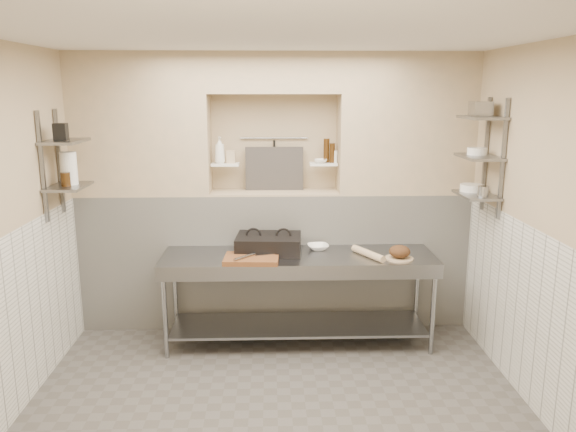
{
  "coord_description": "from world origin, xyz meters",
  "views": [
    {
      "loc": [
        -0.05,
        -3.94,
        2.45
      ],
      "look_at": [
        0.11,
        0.9,
        1.35
      ],
      "focal_mm": 35.0,
      "sensor_mm": 36.0,
      "label": 1
    }
  ],
  "objects_px": {
    "cutting_board": "(251,259)",
    "rolling_pin": "(368,254)",
    "bowl_alcove": "(321,161)",
    "bottle_soap": "(220,150)",
    "mixing_bowl": "(318,247)",
    "panini_press": "(269,244)",
    "bread_loaf": "(400,251)",
    "jug_left": "(69,168)",
    "prep_table": "(299,281)"
  },
  "relations": [
    {
      "from": "panini_press",
      "to": "bottle_soap",
      "type": "bearing_deg",
      "value": 142.71
    },
    {
      "from": "jug_left",
      "to": "panini_press",
      "type": "bearing_deg",
      "value": 6.59
    },
    {
      "from": "panini_press",
      "to": "bottle_soap",
      "type": "distance_m",
      "value": 1.08
    },
    {
      "from": "cutting_board",
      "to": "mixing_bowl",
      "type": "distance_m",
      "value": 0.74
    },
    {
      "from": "bowl_alcove",
      "to": "bottle_soap",
      "type": "bearing_deg",
      "value": -179.96
    },
    {
      "from": "bowl_alcove",
      "to": "jug_left",
      "type": "distance_m",
      "value": 2.39
    },
    {
      "from": "rolling_pin",
      "to": "bottle_soap",
      "type": "relative_size",
      "value": 1.65
    },
    {
      "from": "jug_left",
      "to": "bottle_soap",
      "type": "bearing_deg",
      "value": 26.14
    },
    {
      "from": "rolling_pin",
      "to": "jug_left",
      "type": "height_order",
      "value": "jug_left"
    },
    {
      "from": "bottle_soap",
      "to": "jug_left",
      "type": "relative_size",
      "value": 0.92
    },
    {
      "from": "mixing_bowl",
      "to": "bread_loaf",
      "type": "bearing_deg",
      "value": -25.44
    },
    {
      "from": "cutting_board",
      "to": "rolling_pin",
      "type": "relative_size",
      "value": 1.12
    },
    {
      "from": "panini_press",
      "to": "bread_loaf",
      "type": "height_order",
      "value": "panini_press"
    },
    {
      "from": "panini_press",
      "to": "jug_left",
      "type": "height_order",
      "value": "jug_left"
    },
    {
      "from": "panini_press",
      "to": "mixing_bowl",
      "type": "xyz_separation_m",
      "value": [
        0.49,
        0.08,
        -0.06
      ]
    },
    {
      "from": "prep_table",
      "to": "mixing_bowl",
      "type": "relative_size",
      "value": 12.55
    },
    {
      "from": "bowl_alcove",
      "to": "panini_press",
      "type": "bearing_deg",
      "value": -141.21
    },
    {
      "from": "bottle_soap",
      "to": "bowl_alcove",
      "type": "bearing_deg",
      "value": 0.04
    },
    {
      "from": "mixing_bowl",
      "to": "jug_left",
      "type": "xyz_separation_m",
      "value": [
        -2.26,
        -0.29,
        0.83
      ]
    },
    {
      "from": "bread_loaf",
      "to": "bowl_alcove",
      "type": "bearing_deg",
      "value": 134.65
    },
    {
      "from": "cutting_board",
      "to": "jug_left",
      "type": "distance_m",
      "value": 1.82
    },
    {
      "from": "bottle_soap",
      "to": "jug_left",
      "type": "bearing_deg",
      "value": -153.86
    },
    {
      "from": "bowl_alcove",
      "to": "cutting_board",
      "type": "bearing_deg",
      "value": -134.17
    },
    {
      "from": "bread_loaf",
      "to": "cutting_board",
      "type": "bearing_deg",
      "value": -179.19
    },
    {
      "from": "rolling_pin",
      "to": "bowl_alcove",
      "type": "height_order",
      "value": "bowl_alcove"
    },
    {
      "from": "bowl_alcove",
      "to": "rolling_pin",
      "type": "bearing_deg",
      "value": -56.65
    },
    {
      "from": "mixing_bowl",
      "to": "bowl_alcove",
      "type": "bearing_deg",
      "value": 82.46
    },
    {
      "from": "cutting_board",
      "to": "bread_loaf",
      "type": "height_order",
      "value": "bread_loaf"
    },
    {
      "from": "prep_table",
      "to": "bread_loaf",
      "type": "relative_size",
      "value": 13.24
    },
    {
      "from": "panini_press",
      "to": "rolling_pin",
      "type": "height_order",
      "value": "panini_press"
    },
    {
      "from": "panini_press",
      "to": "bread_loaf",
      "type": "distance_m",
      "value": 1.25
    },
    {
      "from": "mixing_bowl",
      "to": "jug_left",
      "type": "relative_size",
      "value": 0.71
    },
    {
      "from": "cutting_board",
      "to": "rolling_pin",
      "type": "distance_m",
      "value": 1.1
    },
    {
      "from": "rolling_pin",
      "to": "bottle_soap",
      "type": "distance_m",
      "value": 1.8
    },
    {
      "from": "panini_press",
      "to": "mixing_bowl",
      "type": "relative_size",
      "value": 3.11
    },
    {
      "from": "cutting_board",
      "to": "bread_loaf",
      "type": "xyz_separation_m",
      "value": [
        1.38,
        0.02,
        0.05
      ]
    },
    {
      "from": "bottle_soap",
      "to": "bowl_alcove",
      "type": "height_order",
      "value": "bottle_soap"
    },
    {
      "from": "prep_table",
      "to": "mixing_bowl",
      "type": "bearing_deg",
      "value": 44.32
    },
    {
      "from": "cutting_board",
      "to": "rolling_pin",
      "type": "xyz_separation_m",
      "value": [
        1.1,
        0.1,
        0.01
      ]
    },
    {
      "from": "cutting_board",
      "to": "bread_loaf",
      "type": "bearing_deg",
      "value": 0.81
    },
    {
      "from": "jug_left",
      "to": "prep_table",
      "type": "bearing_deg",
      "value": 2.54
    },
    {
      "from": "panini_press",
      "to": "jug_left",
      "type": "bearing_deg",
      "value": -169.32
    },
    {
      "from": "bread_loaf",
      "to": "jug_left",
      "type": "xyz_separation_m",
      "value": [
        -2.99,
        0.06,
        0.78
      ]
    },
    {
      "from": "mixing_bowl",
      "to": "bottle_soap",
      "type": "distance_m",
      "value": 1.38
    },
    {
      "from": "mixing_bowl",
      "to": "bread_loaf",
      "type": "xyz_separation_m",
      "value": [
        0.73,
        -0.35,
        0.05
      ]
    },
    {
      "from": "bottle_soap",
      "to": "prep_table",
      "type": "bearing_deg",
      "value": -35.05
    },
    {
      "from": "prep_table",
      "to": "bowl_alcove",
      "type": "distance_m",
      "value": 1.24
    },
    {
      "from": "prep_table",
      "to": "cutting_board",
      "type": "xyz_separation_m",
      "value": [
        -0.44,
        -0.17,
        0.28
      ]
    },
    {
      "from": "panini_press",
      "to": "bread_loaf",
      "type": "relative_size",
      "value": 3.28
    },
    {
      "from": "bread_loaf",
      "to": "jug_left",
      "type": "relative_size",
      "value": 0.68
    }
  ]
}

